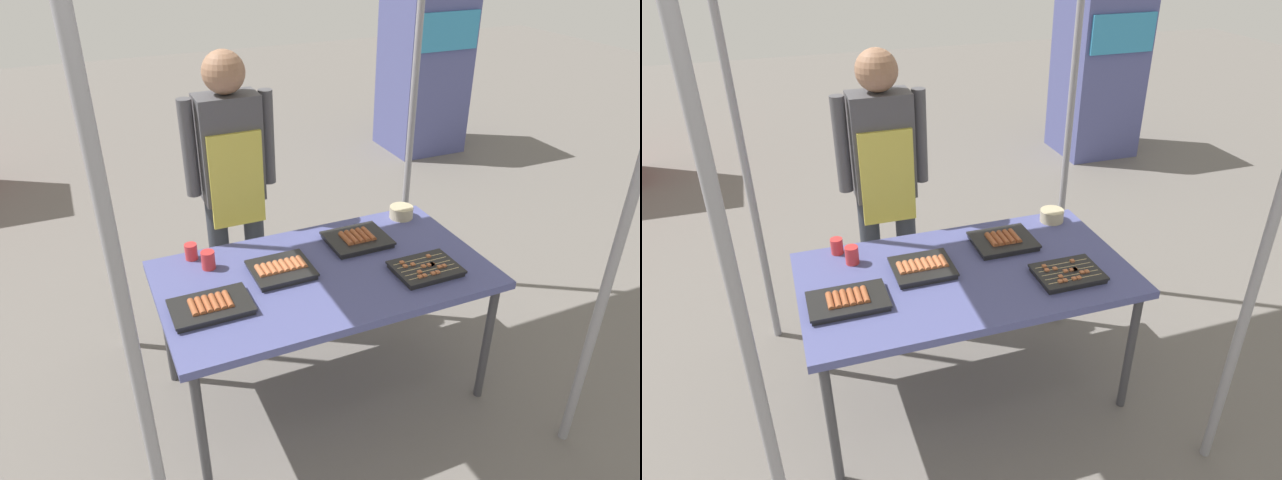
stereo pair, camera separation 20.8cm
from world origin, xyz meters
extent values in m
plane|color=#66605B|center=(0.00, 0.00, 0.00)|extent=(18.00, 18.00, 0.00)
cube|color=#4C518C|center=(0.00, 0.00, 0.73)|extent=(1.60, 0.90, 0.04)
cylinder|color=#3F3F44|center=(-0.74, -0.39, 0.35)|extent=(0.04, 0.04, 0.71)
cylinder|color=#3F3F44|center=(0.74, -0.39, 0.35)|extent=(0.04, 0.04, 0.71)
cylinder|color=#3F3F44|center=(-0.74, 0.39, 0.35)|extent=(0.04, 0.04, 0.71)
cylinder|color=#3F3F44|center=(0.74, 0.39, 0.35)|extent=(0.04, 0.04, 0.71)
cylinder|color=gray|center=(-0.95, -0.80, 1.16)|extent=(0.04, 0.04, 2.33)
cylinder|color=gray|center=(0.95, -0.80, 1.16)|extent=(0.04, 0.04, 2.33)
cylinder|color=gray|center=(-0.95, 0.80, 1.16)|extent=(0.04, 0.04, 2.33)
cylinder|color=gray|center=(0.95, 0.80, 1.16)|extent=(0.04, 0.04, 2.33)
cube|color=black|center=(-0.20, 0.07, 0.76)|extent=(0.28, 0.25, 0.02)
cube|color=black|center=(-0.20, 0.07, 0.78)|extent=(0.29, 0.26, 0.01)
cylinder|color=#B7663D|center=(-0.30, 0.07, 0.78)|extent=(0.03, 0.10, 0.03)
cylinder|color=#B7663D|center=(-0.27, 0.07, 0.78)|extent=(0.03, 0.10, 0.03)
cylinder|color=#B7663D|center=(-0.24, 0.07, 0.78)|extent=(0.03, 0.10, 0.03)
cylinder|color=#B7663D|center=(-0.21, 0.07, 0.78)|extent=(0.03, 0.10, 0.03)
cylinder|color=#B7663D|center=(-0.18, 0.07, 0.78)|extent=(0.03, 0.10, 0.03)
cylinder|color=#B7663D|center=(-0.15, 0.07, 0.78)|extent=(0.03, 0.10, 0.03)
cylinder|color=#B7663D|center=(-0.12, 0.07, 0.78)|extent=(0.03, 0.10, 0.03)
cylinder|color=#B7663D|center=(-0.09, 0.07, 0.78)|extent=(0.03, 0.10, 0.03)
cube|color=black|center=(0.45, -0.20, 0.76)|extent=(0.30, 0.23, 0.02)
cube|color=black|center=(0.45, -0.20, 0.78)|extent=(0.32, 0.24, 0.01)
cylinder|color=tan|center=(0.45, -0.27, 0.78)|extent=(0.28, 0.01, 0.01)
cube|color=#B7663D|center=(0.37, -0.27, 0.78)|extent=(0.02, 0.02, 0.02)
cube|color=#B7663D|center=(0.40, -0.27, 0.78)|extent=(0.02, 0.02, 0.02)
cube|color=#B7663D|center=(0.47, -0.27, 0.78)|extent=(0.02, 0.02, 0.02)
cube|color=#B7663D|center=(0.44, -0.27, 0.78)|extent=(0.02, 0.02, 0.02)
cylinder|color=tan|center=(0.45, -0.24, 0.78)|extent=(0.28, 0.01, 0.01)
cube|color=#B7663D|center=(0.53, -0.24, 0.78)|extent=(0.02, 0.02, 0.02)
cube|color=#B7663D|center=(0.39, -0.24, 0.78)|extent=(0.02, 0.02, 0.02)
cube|color=#B7663D|center=(0.51, -0.24, 0.78)|extent=(0.02, 0.02, 0.02)
cylinder|color=tan|center=(0.45, -0.20, 0.78)|extent=(0.28, 0.01, 0.01)
cube|color=#B7663D|center=(0.44, -0.20, 0.78)|extent=(0.02, 0.02, 0.02)
cube|color=#B7663D|center=(0.47, -0.20, 0.78)|extent=(0.02, 0.02, 0.02)
cube|color=#B7663D|center=(0.49, -0.20, 0.78)|extent=(0.02, 0.02, 0.02)
cube|color=#B7663D|center=(0.49, -0.20, 0.78)|extent=(0.02, 0.02, 0.02)
cylinder|color=tan|center=(0.45, -0.16, 0.78)|extent=(0.28, 0.01, 0.01)
cube|color=#B7663D|center=(0.40, -0.16, 0.78)|extent=(0.02, 0.02, 0.02)
cube|color=#B7663D|center=(0.36, -0.16, 0.78)|extent=(0.02, 0.02, 0.02)
cylinder|color=tan|center=(0.45, -0.13, 0.78)|extent=(0.28, 0.01, 0.01)
cube|color=#B7663D|center=(0.36, -0.13, 0.78)|extent=(0.02, 0.02, 0.02)
cube|color=#B7663D|center=(0.51, -0.13, 0.78)|extent=(0.02, 0.02, 0.02)
cube|color=black|center=(-0.58, -0.09, 0.76)|extent=(0.34, 0.22, 0.02)
cube|color=black|center=(-0.58, -0.09, 0.78)|extent=(0.35, 0.23, 0.01)
cylinder|color=#9E512D|center=(-0.66, -0.09, 0.78)|extent=(0.03, 0.12, 0.03)
cylinder|color=#9E512D|center=(-0.63, -0.09, 0.78)|extent=(0.03, 0.12, 0.03)
cylinder|color=#9E512D|center=(-0.60, -0.09, 0.78)|extent=(0.03, 0.12, 0.03)
cylinder|color=#9E512D|center=(-0.57, -0.09, 0.78)|extent=(0.03, 0.12, 0.03)
cylinder|color=#9E512D|center=(-0.54, -0.09, 0.78)|extent=(0.03, 0.12, 0.03)
cylinder|color=#9E512D|center=(-0.51, -0.09, 0.78)|extent=(0.03, 0.12, 0.03)
cube|color=black|center=(0.28, 0.19, 0.76)|extent=(0.31, 0.26, 0.02)
cube|color=black|center=(0.28, 0.19, 0.78)|extent=(0.32, 0.27, 0.01)
cylinder|color=#9E512D|center=(0.21, 0.19, 0.79)|extent=(0.03, 0.13, 0.03)
cylinder|color=#9E512D|center=(0.24, 0.19, 0.79)|extent=(0.03, 0.13, 0.03)
cylinder|color=#9E512D|center=(0.28, 0.19, 0.79)|extent=(0.03, 0.13, 0.03)
cylinder|color=#9E512D|center=(0.31, 0.19, 0.79)|extent=(0.03, 0.13, 0.03)
cylinder|color=#9E512D|center=(0.34, 0.19, 0.79)|extent=(0.03, 0.13, 0.03)
cylinder|color=#BFB28C|center=(0.64, 0.35, 0.78)|extent=(0.13, 0.13, 0.07)
cylinder|color=red|center=(-0.51, 0.25, 0.80)|extent=(0.07, 0.07, 0.09)
cylinder|color=red|center=(-0.57, 0.38, 0.79)|extent=(0.06, 0.06, 0.08)
cylinder|color=#333842|center=(-0.33, 0.79, 0.42)|extent=(0.12, 0.12, 0.85)
cylinder|color=#333842|center=(-0.11, 0.79, 0.42)|extent=(0.12, 0.12, 0.85)
cube|color=#4C4C51|center=(-0.22, 0.79, 1.15)|extent=(0.34, 0.20, 0.60)
cube|color=#D8CC4C|center=(-0.22, 0.68, 1.00)|extent=(0.30, 0.02, 0.54)
cylinder|color=#4C4C51|center=(-0.44, 0.79, 1.18)|extent=(0.08, 0.08, 0.54)
cylinder|color=#4C4C51|center=(0.00, 0.79, 1.18)|extent=(0.08, 0.08, 0.54)
sphere|color=#9E7256|center=(-0.22, 0.79, 1.56)|extent=(0.23, 0.23, 0.23)
cube|color=#4C518C|center=(2.49, 3.04, 0.80)|extent=(0.75, 0.71, 1.61)
cube|color=#338CBF|center=(2.49, 2.67, 1.29)|extent=(0.68, 0.03, 0.36)
camera|label=1|loc=(-0.97, -2.18, 2.27)|focal=32.54mm
camera|label=2|loc=(-0.78, -2.25, 2.27)|focal=32.54mm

